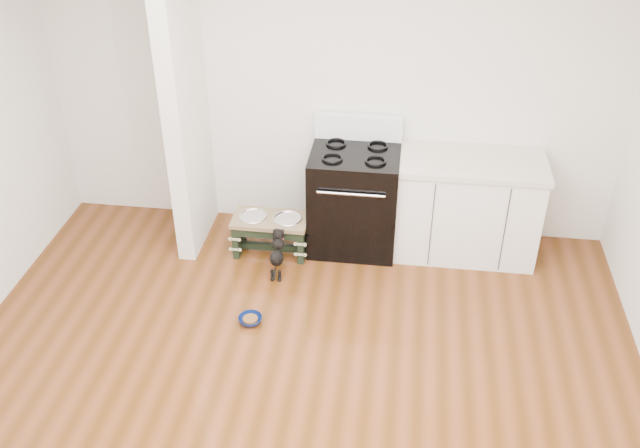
{
  "coord_description": "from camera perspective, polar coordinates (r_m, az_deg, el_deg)",
  "views": [
    {
      "loc": [
        0.67,
        -3.2,
        3.69
      ],
      "look_at": [
        0.01,
        1.66,
        0.5
      ],
      "focal_mm": 40.0,
      "sensor_mm": 36.0,
      "label": 1
    }
  ],
  "objects": [
    {
      "name": "room_shell",
      "position": [
        3.87,
        -3.5,
        0.63
      ],
      "size": [
        5.0,
        5.0,
        5.0
      ],
      "color": "silver",
      "rests_on": "ground"
    },
    {
      "name": "dog_feeder",
      "position": [
        6.26,
        -3.99,
        -0.33
      ],
      "size": [
        0.66,
        0.35,
        0.37
      ],
      "color": "black",
      "rests_on": "ground"
    },
    {
      "name": "floor_bowl",
      "position": [
        5.64,
        -5.6,
        -7.64
      ],
      "size": [
        0.24,
        0.24,
        0.06
      ],
      "rotation": [
        0.0,
        0.0,
        -0.37
      ],
      "color": "#0B1A50",
      "rests_on": "ground"
    },
    {
      "name": "oven_range",
      "position": [
        6.26,
        2.74,
        2.12
      ],
      "size": [
        0.76,
        0.69,
        1.14
      ],
      "color": "black",
      "rests_on": "ground"
    },
    {
      "name": "puppy",
      "position": [
        6.02,
        -3.43,
        -2.28
      ],
      "size": [
        0.12,
        0.34,
        0.4
      ],
      "color": "black",
      "rests_on": "ground"
    },
    {
      "name": "ground",
      "position": [
        4.93,
        -2.85,
        -15.49
      ],
      "size": [
        5.0,
        5.0,
        0.0
      ],
      "primitive_type": "plane",
      "color": "#4B290D",
      "rests_on": "ground"
    },
    {
      "name": "cabinet_run",
      "position": [
        6.3,
        11.66,
        1.35
      ],
      "size": [
        1.24,
        0.64,
        0.91
      ],
      "color": "white",
      "rests_on": "ground"
    },
    {
      "name": "partition_wall",
      "position": [
        6.08,
        -10.78,
        9.8
      ],
      "size": [
        0.15,
        0.8,
        2.7
      ],
      "primitive_type": "cube",
      "color": "silver",
      "rests_on": "ground"
    }
  ]
}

